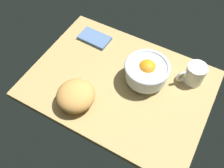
# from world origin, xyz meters

# --- Properties ---
(ground_plane) EXTENTS (0.77, 0.56, 0.03)m
(ground_plane) POSITION_xyz_m (0.00, 0.00, -0.01)
(ground_plane) COLOR #A58952
(fruit_bowl) EXTENTS (0.19, 0.19, 0.12)m
(fruit_bowl) POSITION_xyz_m (-0.09, -0.06, 0.07)
(fruit_bowl) COLOR silver
(fruit_bowl) RESTS_ON ground
(bread_loaf) EXTENTS (0.18, 0.18, 0.09)m
(bread_loaf) POSITION_xyz_m (0.10, 0.17, 0.05)
(bread_loaf) COLOR #CB8E46
(bread_loaf) RESTS_ON ground
(napkin_folded) EXTENTS (0.15, 0.09, 0.02)m
(napkin_folded) POSITION_xyz_m (0.23, -0.17, 0.01)
(napkin_folded) COLOR #4D6A96
(napkin_folded) RESTS_ON ground
(mug) EXTENTS (0.11, 0.10, 0.09)m
(mug) POSITION_xyz_m (-0.27, -0.16, 0.05)
(mug) COLOR silver
(mug) RESTS_ON ground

